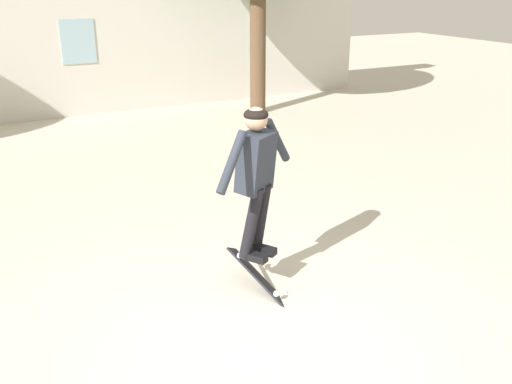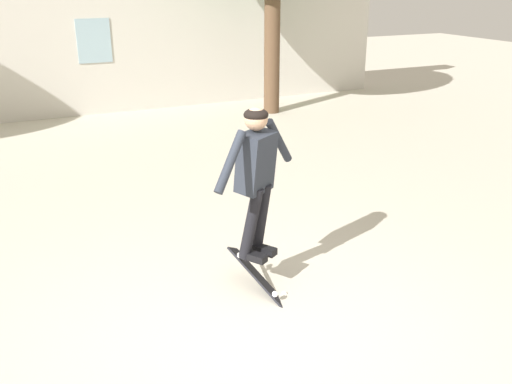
# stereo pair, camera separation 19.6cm
# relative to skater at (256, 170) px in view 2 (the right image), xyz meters

# --- Properties ---
(ground_plane) EXTENTS (40.00, 40.00, 0.00)m
(ground_plane) POSITION_rel_skater_xyz_m (-0.36, -0.76, -1.19)
(ground_plane) COLOR beige
(building_backdrop) EXTENTS (15.42, 0.52, 4.73)m
(building_backdrop) POSITION_rel_skater_xyz_m (-0.34, 8.31, 0.77)
(building_backdrop) COLOR beige
(building_backdrop) RESTS_ON ground_plane
(skater) EXTENTS (1.07, 0.69, 1.45)m
(skater) POSITION_rel_skater_xyz_m (0.00, 0.00, 0.00)
(skater) COLOR #282D38
(skateboard_flipping) EXTENTS (0.41, 0.82, 0.47)m
(skateboard_flipping) POSITION_rel_skater_xyz_m (-0.01, -0.09, -1.07)
(skateboard_flipping) COLOR black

